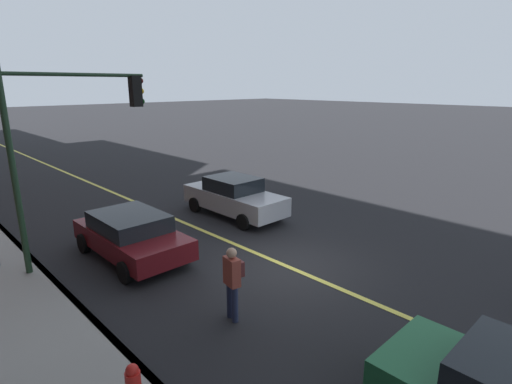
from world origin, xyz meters
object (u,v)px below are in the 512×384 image
(car_maroon, at_px, (131,234))
(pedestrian_with_backpack, at_px, (233,278))
(car_silver, at_px, (234,196))
(traffic_light_mast, at_px, (69,131))

(car_maroon, bearing_deg, pedestrian_with_backpack, -179.73)
(car_maroon, height_order, car_silver, car_silver)
(car_maroon, height_order, traffic_light_mast, traffic_light_mast)
(pedestrian_with_backpack, relative_size, traffic_light_mast, 0.30)
(car_maroon, xyz_separation_m, traffic_light_mast, (0.68, 1.19, 3.11))
(traffic_light_mast, bearing_deg, car_maroon, -119.91)
(pedestrian_with_backpack, bearing_deg, traffic_light_mast, 12.84)
(car_maroon, distance_m, traffic_light_mast, 3.40)
(car_silver, height_order, pedestrian_with_backpack, pedestrian_with_backpack)
(pedestrian_with_backpack, bearing_deg, car_silver, -41.04)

